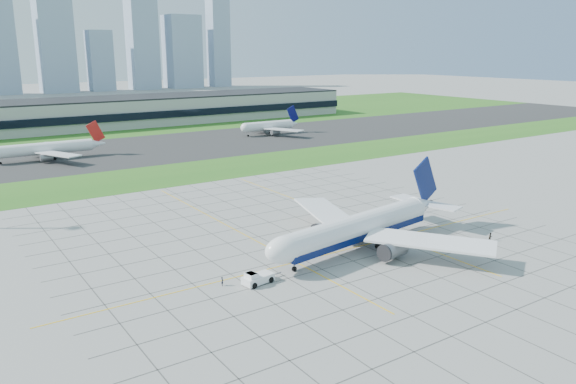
% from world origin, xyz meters
% --- Properties ---
extents(ground, '(1400.00, 1400.00, 0.00)m').
position_xyz_m(ground, '(0.00, 0.00, 0.00)').
color(ground, '#9E9E98').
rests_on(ground, ground).
extents(grass_median, '(700.00, 35.00, 0.04)m').
position_xyz_m(grass_median, '(0.00, 90.00, 0.02)').
color(grass_median, '#275F1B').
rests_on(grass_median, ground).
extents(asphalt_taxiway, '(700.00, 75.00, 0.04)m').
position_xyz_m(asphalt_taxiway, '(0.00, 145.00, 0.03)').
color(asphalt_taxiway, '#383838').
rests_on(asphalt_taxiway, ground).
extents(grass_far, '(700.00, 145.00, 0.04)m').
position_xyz_m(grass_far, '(0.00, 255.00, 0.02)').
color(grass_far, '#275F1B').
rests_on(grass_far, ground).
extents(apron_markings, '(120.00, 130.00, 0.03)m').
position_xyz_m(apron_markings, '(0.43, 11.09, 0.02)').
color(apron_markings, '#474744').
rests_on(apron_markings, ground).
extents(terminal, '(260.00, 43.00, 15.80)m').
position_xyz_m(terminal, '(40.00, 229.87, 7.89)').
color(terminal, '#B7B7B2').
rests_on(terminal, ground).
extents(airliner, '(54.47, 54.81, 17.21)m').
position_xyz_m(airliner, '(5.70, -2.94, 4.71)').
color(airliner, white).
rests_on(airliner, ground).
extents(pushback_tug, '(8.80, 3.77, 2.42)m').
position_xyz_m(pushback_tug, '(-22.14, -6.82, 1.07)').
color(pushback_tug, white).
rests_on(pushback_tug, ground).
extents(crew_near, '(0.65, 0.74, 1.70)m').
position_xyz_m(crew_near, '(-27.81, -4.08, 0.85)').
color(crew_near, black).
rests_on(crew_near, ground).
extents(crew_far, '(1.09, 0.95, 1.92)m').
position_xyz_m(crew_far, '(33.67, -15.78, 0.96)').
color(crew_far, black).
rests_on(crew_far, ground).
extents(distant_jet_1, '(41.67, 42.66, 14.08)m').
position_xyz_m(distant_jet_1, '(-28.23, 142.86, 4.49)').
color(distant_jet_1, white).
rests_on(distant_jet_1, ground).
extents(distant_jet_2, '(32.21, 42.66, 14.08)m').
position_xyz_m(distant_jet_2, '(80.15, 151.33, 4.48)').
color(distant_jet_2, white).
rests_on(distant_jet_2, ground).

